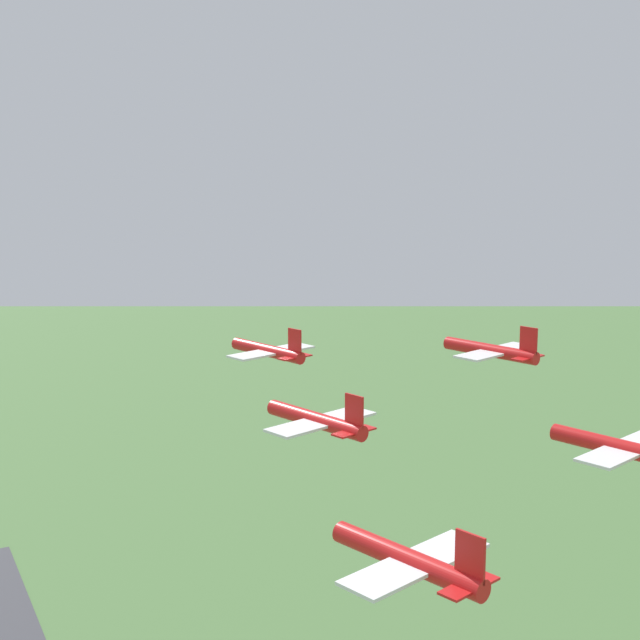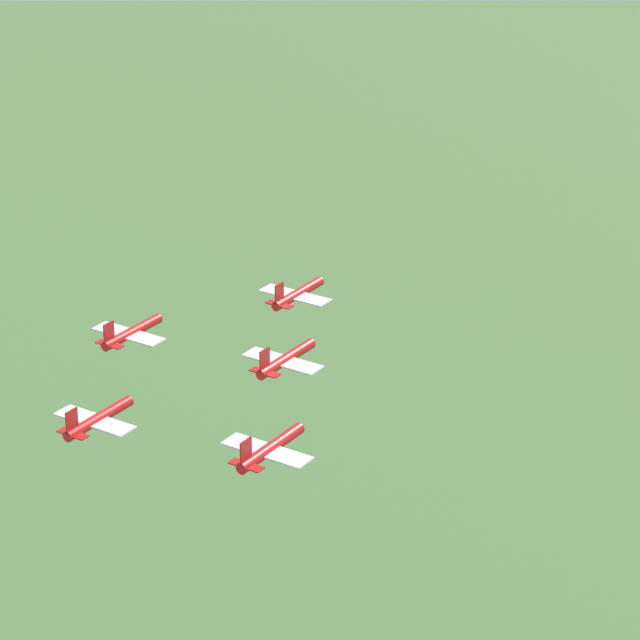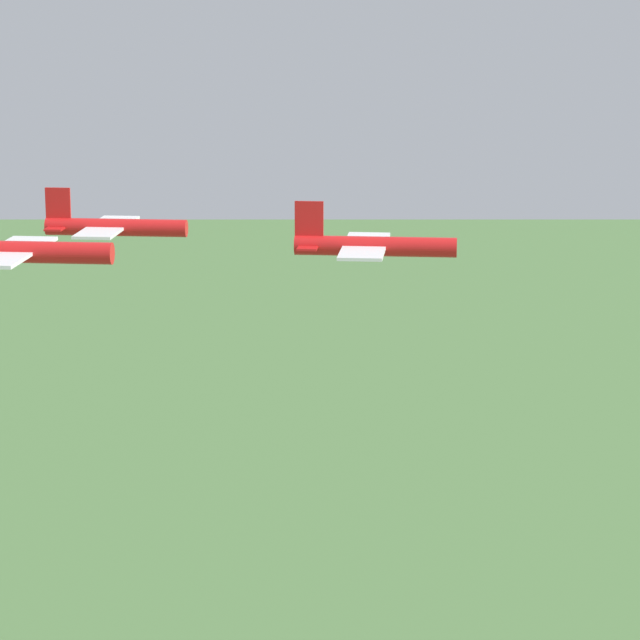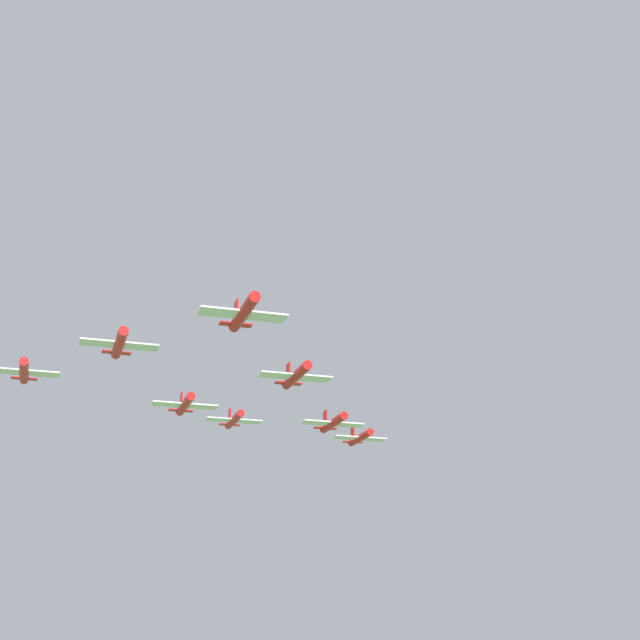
% 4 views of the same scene
% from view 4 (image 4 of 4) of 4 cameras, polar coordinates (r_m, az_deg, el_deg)
% --- Properties ---
extents(jet_0, '(9.12, 9.40, 3.16)m').
position_cam_4_polar(jet_0, '(87.85, -4.94, 0.44)').
color(jet_0, red).
extents(jet_1, '(9.12, 9.40, 3.16)m').
position_cam_4_polar(jet_1, '(106.43, -1.56, -3.59)').
color(jet_1, red).
extents(jet_2, '(9.12, 9.40, 3.16)m').
position_cam_4_polar(jet_2, '(103.56, -12.72, -1.49)').
color(jet_2, red).
extents(jet_3, '(9.12, 9.40, 3.16)m').
position_cam_4_polar(jet_3, '(125.53, 0.82, -6.60)').
color(jet_3, red).
extents(jet_4, '(9.12, 9.40, 3.16)m').
position_cam_4_polar(jet_4, '(121.09, -8.65, -5.37)').
color(jet_4, red).
extents(jet_5, '(9.12, 9.40, 3.16)m').
position_cam_4_polar(jet_5, '(120.60, -18.41, -3.14)').
color(jet_5, red).
extents(jet_6, '(9.12, 9.40, 3.16)m').
position_cam_4_polar(jet_6, '(145.67, 2.56, -7.54)').
color(jet_6, red).
extents(jet_7, '(9.12, 9.40, 3.16)m').
position_cam_4_polar(jet_7, '(140.42, -5.53, -6.38)').
color(jet_7, red).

